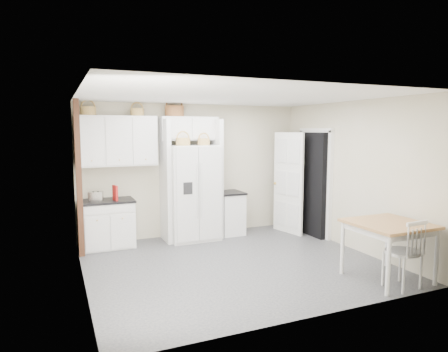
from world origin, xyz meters
name	(u,v)px	position (x,y,z in m)	size (l,w,h in m)	color
floor	(235,263)	(0.00, 0.00, 0.00)	(4.50, 4.50, 0.00)	#2B2B31
ceiling	(236,96)	(0.00, 0.00, 2.60)	(4.50, 4.50, 0.00)	white
wall_back	(194,170)	(0.00, 2.00, 1.30)	(4.50, 4.50, 0.00)	#B2AC8A
wall_left	(81,190)	(-2.25, 0.00, 1.30)	(4.00, 4.00, 0.00)	#B2AC8A
wall_right	(351,175)	(2.25, 0.00, 1.30)	(4.00, 4.00, 0.00)	#B2AC8A
refrigerator	(192,192)	(-0.15, 1.65, 0.91)	(0.94, 0.75, 1.81)	silver
base_cab_left	(108,225)	(-1.72, 1.70, 0.41)	(0.89, 0.56, 0.82)	silver
base_cab_right	(230,214)	(0.66, 1.70, 0.41)	(0.47, 0.56, 0.82)	silver
dining_table	(388,251)	(1.69, -1.45, 0.41)	(0.98, 0.98, 0.82)	#A07344
windsor_chair	(403,252)	(1.64, -1.75, 0.49)	(0.48, 0.43, 0.97)	silver
counter_left	(107,201)	(-1.72, 1.70, 0.84)	(0.92, 0.60, 0.04)	black
counter_right	(230,193)	(0.66, 1.70, 0.84)	(0.51, 0.60, 0.04)	black
toaster	(96,196)	(-1.92, 1.67, 0.94)	(0.24, 0.14, 0.17)	silver
cookbook_red	(115,193)	(-1.59, 1.62, 0.99)	(0.04, 0.18, 0.26)	#A51312
cookbook_cream	(117,194)	(-1.57, 1.62, 0.97)	(0.03, 0.14, 0.21)	beige
basket_upper_a	(88,111)	(-1.98, 1.83, 2.42)	(0.26, 0.26, 0.15)	olive
basket_upper_c	(137,112)	(-1.13, 1.83, 2.42)	(0.24, 0.24, 0.14)	olive
basket_bridge_a	(174,111)	(-0.43, 1.83, 2.45)	(0.36, 0.36, 0.20)	brown
basket_fridge_a	(183,142)	(-0.35, 1.55, 1.88)	(0.26, 0.26, 0.14)	olive
basket_fridge_b	(204,142)	(0.05, 1.55, 1.88)	(0.23, 0.23, 0.12)	olive
upper_cabinet	(117,141)	(-1.50, 1.83, 1.90)	(1.40, 0.34, 0.90)	silver
bridge_cabinet	(189,129)	(-0.15, 1.83, 2.12)	(1.12, 0.34, 0.45)	silver
fridge_panel_left	(165,181)	(-0.66, 1.70, 1.15)	(0.08, 0.60, 2.30)	silver
fridge_panel_right	(216,178)	(0.36, 1.70, 1.15)	(0.08, 0.60, 2.30)	silver
trim_post	(79,179)	(-2.20, 1.35, 1.30)	(0.09, 0.09, 2.60)	#371F15
doorway_void	(313,184)	(2.16, 1.00, 1.02)	(0.18, 0.85, 2.05)	black
door_slab	(288,183)	(1.80, 1.33, 1.02)	(0.80, 0.04, 2.05)	white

